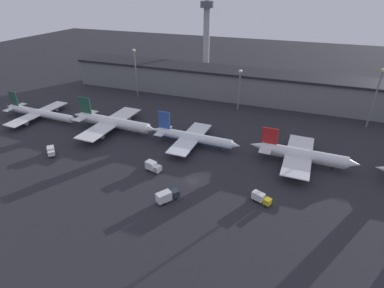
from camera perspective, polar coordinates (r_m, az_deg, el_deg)
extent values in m
plane|color=#26262B|center=(102.43, 0.13, -7.14)|extent=(600.00, 600.00, 0.00)
cube|color=slate|center=(175.91, 10.36, 10.75)|extent=(214.20, 19.09, 15.03)
cube|color=black|center=(173.68, 10.59, 13.30)|extent=(214.20, 21.09, 1.20)
cylinder|color=white|center=(165.13, -26.89, 5.29)|extent=(39.08, 4.53, 3.33)
cylinder|color=#ADB2B7|center=(165.33, -26.85, 5.11)|extent=(37.11, 3.98, 2.83)
cone|color=white|center=(150.80, -21.63, 4.38)|extent=(4.09, 3.29, 3.16)
cone|color=white|center=(180.71, -31.34, 6.10)|extent=(5.08, 2.98, 2.83)
cube|color=#1E4738|center=(175.86, -30.88, 7.45)|extent=(4.67, 0.54, 7.15)
cube|color=white|center=(177.90, -30.67, 6.06)|extent=(3.70, 12.10, 0.24)
cube|color=white|center=(166.70, -27.31, 5.24)|extent=(8.35, 33.56, 0.36)
cylinder|color=gray|center=(171.89, -24.74, 6.04)|extent=(3.72, 1.94, 1.83)
cylinder|color=gray|center=(160.95, -29.31, 3.52)|extent=(3.72, 1.94, 1.83)
cylinder|color=black|center=(156.33, -23.32, 3.90)|extent=(0.50, 0.50, 1.50)
cylinder|color=black|center=(168.18, -26.84, 4.79)|extent=(0.50, 0.50, 1.50)
cylinder|color=black|center=(166.62, -27.49, 4.43)|extent=(0.50, 0.50, 1.50)
cylinder|color=white|center=(139.65, -14.69, 4.05)|extent=(35.50, 5.43, 4.34)
cylinder|color=#ADB2B7|center=(139.95, -14.66, 3.77)|extent=(33.71, 4.72, 3.69)
cone|color=white|center=(129.76, -7.89, 2.84)|extent=(5.33, 4.28, 4.12)
cone|color=white|center=(151.32, -20.63, 5.17)|extent=(6.61, 3.88, 3.69)
cube|color=#1E4738|center=(146.51, -19.72, 6.98)|extent=(6.08, 0.59, 7.58)
cube|color=white|center=(148.84, -19.60, 5.12)|extent=(4.75, 13.56, 0.24)
cube|color=white|center=(140.88, -15.25, 3.95)|extent=(10.69, 37.60, 0.36)
cylinder|color=gray|center=(148.48, -12.49, 4.97)|extent=(4.84, 2.53, 2.38)
cylinder|color=gray|center=(133.61, -17.42, 1.57)|extent=(4.84, 2.53, 2.38)
cylinder|color=black|center=(134.32, -10.25, 2.07)|extent=(0.50, 0.50, 1.95)
cylinder|color=black|center=(143.17, -14.72, 3.28)|extent=(0.50, 0.50, 1.95)
cylinder|color=black|center=(140.72, -15.53, 2.71)|extent=(0.50, 0.50, 1.95)
cylinder|color=white|center=(122.64, 0.40, 1.23)|extent=(32.21, 4.71, 3.72)
cylinder|color=#2D519E|center=(122.94, 0.39, 0.96)|extent=(30.59, 4.10, 3.16)
cone|color=white|center=(118.04, 8.14, -0.23)|extent=(4.57, 3.67, 3.53)
cone|color=white|center=(129.34, -6.75, 2.67)|extent=(5.67, 3.33, 3.16)
cube|color=#2D519E|center=(125.41, -5.33, 4.58)|extent=(5.22, 0.56, 7.50)
cube|color=white|center=(127.80, -5.49, 2.55)|extent=(4.05, 10.87, 0.24)
cube|color=white|center=(123.40, -0.30, 1.17)|extent=(9.10, 30.13, 0.36)
cylinder|color=gray|center=(130.59, 1.51, 2.15)|extent=(4.15, 2.17, 2.05)
cylinder|color=gray|center=(116.91, -1.44, -1.21)|extent=(4.15, 2.17, 2.05)
cylinder|color=black|center=(120.66, 5.34, -0.84)|extent=(0.50, 0.50, 1.67)
cylinder|color=black|center=(125.65, -0.03, 0.55)|extent=(0.50, 0.50, 1.67)
cylinder|color=black|center=(123.23, -0.56, -0.05)|extent=(0.50, 0.50, 1.67)
cylinder|color=silver|center=(116.94, 20.41, -1.89)|extent=(30.36, 5.18, 4.25)
cylinder|color=silver|center=(117.30, 20.35, -2.21)|extent=(28.83, 4.50, 3.61)
cone|color=silver|center=(118.31, 28.26, -3.32)|extent=(5.22, 4.19, 4.04)
cone|color=silver|center=(117.74, 12.46, -0.28)|extent=(6.48, 3.81, 3.61)
cube|color=red|center=(115.07, 14.61, 1.52)|extent=(5.96, 0.58, 6.25)
cube|color=silver|center=(117.22, 14.05, -0.43)|extent=(4.61, 11.69, 0.24)
cube|color=silver|center=(117.19, 19.64, -1.98)|extent=(10.34, 32.39, 0.36)
cylinder|color=gray|center=(125.80, 20.30, -0.69)|extent=(4.75, 2.48, 2.34)
cylinder|color=gray|center=(110.11, 19.58, -4.91)|extent=(4.75, 2.48, 2.34)
cylinder|color=black|center=(119.06, 25.19, -4.09)|extent=(0.50, 0.50, 1.91)
cylinder|color=black|center=(119.91, 19.52, -2.65)|extent=(0.50, 0.50, 1.91)
cylinder|color=black|center=(116.95, 19.37, -3.46)|extent=(0.50, 0.50, 1.91)
cone|color=white|center=(120.96, 32.75, -3.99)|extent=(5.77, 3.39, 3.21)
cube|color=#9EA3A8|center=(106.18, -6.53, -4.74)|extent=(2.43, 2.94, 2.19)
cube|color=silver|center=(107.91, -7.80, -4.01)|extent=(4.26, 3.47, 2.92)
cylinder|color=black|center=(107.60, -6.22, -5.10)|extent=(1.04, 0.86, 0.90)
cylinder|color=black|center=(106.47, -6.91, -5.55)|extent=(1.04, 0.86, 0.90)
cylinder|color=black|center=(109.87, -7.70, -4.43)|extent=(1.04, 0.86, 0.90)
cylinder|color=black|center=(108.76, -8.39, -4.86)|extent=(1.04, 0.86, 0.90)
cube|color=gold|center=(94.25, 14.19, -10.57)|extent=(2.50, 2.70, 1.79)
cube|color=silver|center=(95.21, 12.51, -9.66)|extent=(4.28, 3.43, 2.39)
cylinder|color=black|center=(95.61, 14.27, -10.84)|extent=(1.04, 0.85, 0.90)
cylinder|color=black|center=(94.46, 13.76, -11.32)|extent=(1.04, 0.85, 0.90)
cylinder|color=black|center=(96.96, 12.28, -9.93)|extent=(1.04, 0.85, 0.90)
cylinder|color=black|center=(95.83, 11.76, -10.39)|extent=(1.04, 0.85, 0.90)
cube|color=white|center=(127.23, -25.22, -1.66)|extent=(2.90, 2.93, 1.72)
cube|color=silver|center=(129.68, -25.31, -0.96)|extent=(4.14, 4.12, 2.29)
cylinder|color=black|center=(127.85, -24.70, -1.98)|extent=(1.09, 1.08, 0.90)
cylinder|color=black|center=(127.94, -25.53, -2.15)|extent=(1.09, 1.08, 0.90)
cylinder|color=black|center=(130.90, -24.79, -1.28)|extent=(1.09, 1.08, 0.90)
cylinder|color=black|center=(130.99, -25.60, -1.45)|extent=(1.09, 1.08, 0.90)
cube|color=#282D38|center=(94.54, -3.31, -9.31)|extent=(3.36, 3.25, 2.16)
cube|color=silver|center=(92.77, -5.39, -9.97)|extent=(4.66, 5.18, 2.88)
cylinder|color=black|center=(95.93, -3.71, -9.70)|extent=(1.04, 1.11, 0.90)
cylinder|color=black|center=(94.63, -3.08, -10.30)|extent=(1.04, 1.11, 0.90)
cylinder|color=black|center=(94.15, -6.15, -10.68)|extent=(1.04, 1.11, 0.90)
cylinder|color=black|center=(92.83, -5.55, -11.30)|extent=(1.04, 1.11, 0.90)
cylinder|color=slate|center=(178.76, -10.62, 12.84)|extent=(0.70, 0.70, 25.94)
sphere|color=beige|center=(175.71, -11.02, 17.10)|extent=(1.80, 1.80, 1.80)
cylinder|color=slate|center=(158.27, 8.91, 9.82)|extent=(0.70, 0.70, 19.94)
sphere|color=beige|center=(155.28, 9.21, 13.51)|extent=(1.80, 1.80, 1.80)
cylinder|color=slate|center=(157.66, 31.35, 7.08)|extent=(0.70, 0.70, 26.16)
sphere|color=beige|center=(154.18, 32.64, 11.78)|extent=(1.80, 1.80, 1.80)
cylinder|color=#99999E|center=(219.67, 2.75, 18.66)|extent=(4.40, 4.40, 44.86)
cylinder|color=#4C515B|center=(216.88, 2.91, 25.03)|extent=(9.00, 9.00, 4.00)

